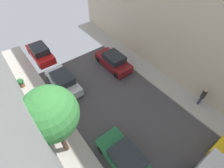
% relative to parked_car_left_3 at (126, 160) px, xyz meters
% --- Properties ---
extents(parked_car_left_3, '(1.78, 4.20, 1.57)m').
position_rel_parked_car_left_3_xyz_m(parked_car_left_3, '(0.00, 0.00, 0.00)').
color(parked_car_left_3, '#1E6638').
rests_on(parked_car_left_3, ground).
extents(parked_car_left_4, '(1.78, 4.20, 1.57)m').
position_rel_parked_car_left_3_xyz_m(parked_car_left_4, '(0.00, 8.63, 0.00)').
color(parked_car_left_4, silver).
rests_on(parked_car_left_4, ground).
extents(parked_car_left_5, '(1.78, 4.20, 1.57)m').
position_rel_parked_car_left_3_xyz_m(parked_car_left_5, '(0.00, 14.08, 0.00)').
color(parked_car_left_5, red).
rests_on(parked_car_left_5, ground).
extents(parked_car_right_2, '(1.78, 4.20, 1.57)m').
position_rel_parked_car_left_3_xyz_m(parked_car_right_2, '(5.40, 8.12, 0.00)').
color(parked_car_right_2, maroon).
rests_on(parked_car_right_2, ground).
extents(pedestrian, '(0.40, 0.36, 1.72)m').
position_rel_parked_car_left_3_xyz_m(pedestrian, '(8.10, -0.17, 0.35)').
color(pedestrian, '#2D334C').
rests_on(pedestrian, sidewalk_right).
extents(street_tree_0, '(2.99, 2.99, 5.84)m').
position_rel_parked_car_left_3_xyz_m(street_tree_0, '(-2.58, 3.17, 3.74)').
color(street_tree_0, brown).
rests_on(street_tree_0, sidewalk_left).
extents(potted_plant_3, '(0.57, 0.57, 0.91)m').
position_rel_parked_car_left_3_xyz_m(potted_plant_3, '(-3.08, 10.95, -0.07)').
color(potted_plant_3, brown).
rests_on(potted_plant_3, sidewalk_left).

